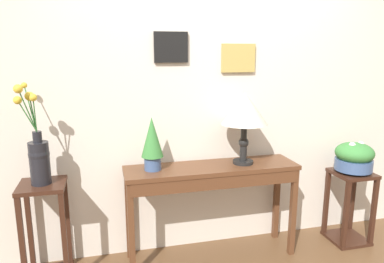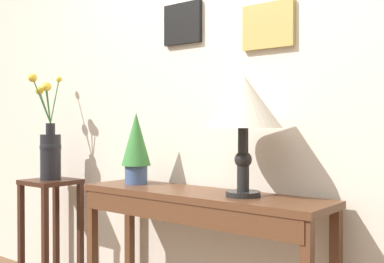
% 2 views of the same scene
% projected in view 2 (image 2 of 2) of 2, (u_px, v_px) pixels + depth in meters
% --- Properties ---
extents(back_wall_with_art, '(9.00, 0.13, 2.80)m').
position_uv_depth(back_wall_with_art, '(238.00, 75.00, 2.57)').
color(back_wall_with_art, beige).
rests_on(back_wall_with_art, ground).
extents(console_table, '(1.39, 0.36, 0.79)m').
position_uv_depth(console_table, '(196.00, 215.00, 2.40)').
color(console_table, '#56331E').
rests_on(console_table, ground).
extents(table_lamp, '(0.37, 0.37, 0.58)m').
position_uv_depth(table_lamp, '(243.00, 105.00, 2.24)').
color(table_lamp, black).
rests_on(table_lamp, console_table).
extents(potted_plant_on_console, '(0.17, 0.17, 0.41)m').
position_uv_depth(potted_plant_on_console, '(136.00, 145.00, 2.72)').
color(potted_plant_on_console, '#3D5684').
rests_on(potted_plant_on_console, console_table).
extents(pedestal_stand_left, '(0.32, 0.32, 0.76)m').
position_uv_depth(pedestal_stand_left, '(51.00, 235.00, 3.21)').
color(pedestal_stand_left, '#381E14').
rests_on(pedestal_stand_left, ground).
extents(flower_vase_tall_left, '(0.20, 0.26, 0.71)m').
position_uv_depth(flower_vase_tall_left, '(50.00, 147.00, 3.20)').
color(flower_vase_tall_left, black).
rests_on(flower_vase_tall_left, pedestal_stand_left).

